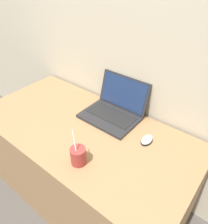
# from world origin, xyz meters

# --- Properties ---
(wall_back) EXTENTS (7.00, 0.04, 2.50)m
(wall_back) POSITION_xyz_m (0.00, 0.77, 1.25)
(wall_back) COLOR #BCB299
(wall_back) RESTS_ON ground_plane
(desk) EXTENTS (1.47, 0.73, 0.72)m
(desk) POSITION_xyz_m (0.00, 0.37, 0.36)
(desk) COLOR #936D47
(desk) RESTS_ON ground_plane
(laptop) EXTENTS (0.37, 0.33, 0.24)m
(laptop) POSITION_xyz_m (0.07, 0.61, 0.77)
(laptop) COLOR #232326
(laptop) RESTS_ON desk
(drink_cup) EXTENTS (0.08, 0.08, 0.21)m
(drink_cup) POSITION_xyz_m (0.18, 0.15, 0.77)
(drink_cup) COLOR #9E332D
(drink_cup) RESTS_ON desk
(computer_mouse) EXTENTS (0.06, 0.10, 0.03)m
(computer_mouse) POSITION_xyz_m (0.39, 0.52, 0.73)
(computer_mouse) COLOR black
(computer_mouse) RESTS_ON desk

